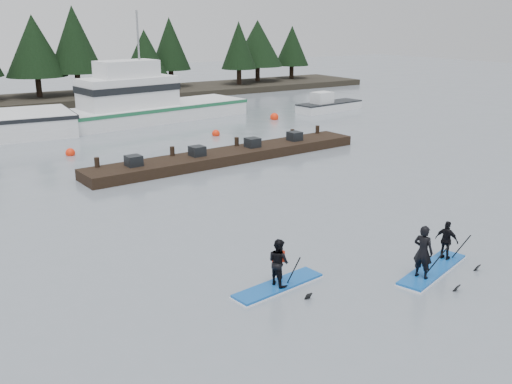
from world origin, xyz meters
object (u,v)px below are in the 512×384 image
fishing_boat_medium (146,113)px  floating_dock (230,156)px  paddleboard_solo (278,269)px  paddleboard_duo (433,254)px

fishing_boat_medium → floating_dock: 13.95m
paddleboard_solo → paddleboard_duo: (4.44, -1.65, 0.02)m
paddleboard_solo → fishing_boat_medium: bearing=67.4°
floating_dock → paddleboard_duo: bearing=-101.2°
fishing_boat_medium → paddleboard_solo: 28.63m
fishing_boat_medium → floating_dock: fishing_boat_medium is taller
paddleboard_duo → fishing_boat_medium: bearing=67.4°
fishing_boat_medium → paddleboard_duo: fishing_boat_medium is taller
floating_dock → paddleboard_solo: paddleboard_solo is taller
fishing_boat_medium → paddleboard_solo: fishing_boat_medium is taller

